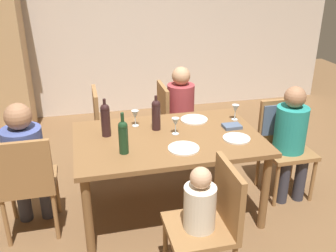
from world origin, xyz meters
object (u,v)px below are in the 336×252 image
object	(u,v)px
dining_table	(168,145)
wine_bottle_dark_red	(123,136)
chair_far_left	(108,124)
dinner_plate_guest_right	(194,119)
chair_left_end	(27,180)
person_man_bearded	(183,108)
person_man_guest	(26,159)
wine_glass_near_right	(176,123)
person_woman_host	(291,135)
chair_right_end	(283,133)
wine_bottle_short_olive	(156,114)
wine_glass_near_left	(235,109)
chair_far_right	(173,118)
wine_glass_centre	(135,115)
chair_near	(211,218)
dinner_plate_host	(237,138)
person_child_small	(196,217)
dinner_plate_guest_left	(184,148)

from	to	relation	value
dining_table	wine_bottle_dark_red	distance (m)	0.51
chair_far_left	dinner_plate_guest_right	xyz separation A→B (m)	(0.77, -0.59, 0.22)
chair_left_end	person_man_bearded	bearing A→B (deg)	32.19
person_man_guest	wine_glass_near_right	xyz separation A→B (m)	(1.26, 0.02, 0.19)
person_woman_host	chair_right_end	bearing A→B (deg)	-90.00
dining_table	chair_left_end	world-z (taller)	chair_left_end
wine_bottle_short_olive	wine_glass_near_left	size ratio (longest dim) A/B	2.14
chair_far_right	wine_bottle_short_olive	size ratio (longest dim) A/B	2.89
wine_glass_near_left	person_man_guest	bearing A→B (deg)	-173.92
chair_left_end	dinner_plate_guest_right	xyz separation A→B (m)	(1.51, 0.39, 0.22)
wine_glass_centre	wine_bottle_dark_red	bearing A→B (deg)	-108.53
chair_near	wine_bottle_dark_red	size ratio (longest dim) A/B	2.71
person_man_bearded	person_man_guest	bearing A→B (deg)	-60.87
chair_left_end	dinner_plate_host	xyz separation A→B (m)	(1.73, -0.10, 0.22)
wine_bottle_short_olive	wine_glass_centre	size ratio (longest dim) A/B	2.14
wine_bottle_short_olive	chair_far_left	bearing A→B (deg)	117.86
person_child_small	wine_glass_near_left	distance (m)	1.37
person_child_small	wine_bottle_dark_red	size ratio (longest dim) A/B	2.76
chair_left_end	person_child_small	xyz separation A→B (m)	(1.15, -0.81, 0.03)
wine_bottle_dark_red	dinner_plate_host	distance (m)	0.97
person_man_bearded	dinner_plate_host	xyz separation A→B (m)	(0.17, -1.08, 0.11)
person_man_guest	wine_bottle_dark_red	world-z (taller)	person_man_guest
chair_left_end	chair_near	xyz separation A→B (m)	(1.27, -0.81, 0.00)
dinner_plate_host	person_man_bearded	bearing A→B (deg)	98.89
chair_far_right	person_man_guest	world-z (taller)	person_man_guest
chair_far_right	dinner_plate_guest_left	xyz separation A→B (m)	(-0.20, -1.16, 0.22)
wine_glass_centre	dinner_plate_host	world-z (taller)	wine_glass_centre
dinner_plate_guest_right	dinner_plate_host	bearing A→B (deg)	-65.05
chair_right_end	chair_left_end	bearing A→B (deg)	5.11
person_woman_host	wine_glass_near_left	bearing A→B (deg)	-28.30
chair_far_left	wine_glass_near_right	size ratio (longest dim) A/B	6.17
dining_table	person_child_small	distance (m)	0.90
dining_table	person_woman_host	size ratio (longest dim) A/B	1.44
wine_bottle_dark_red	wine_glass_near_right	world-z (taller)	wine_bottle_dark_red
chair_right_end	person_woman_host	distance (m)	0.16
person_man_bearded	wine_glass_near_right	distance (m)	0.93
chair_far_left	wine_glass_centre	size ratio (longest dim) A/B	6.17
chair_near	person_woman_host	bearing A→B (deg)	-51.39
chair_far_right	wine_glass_centre	world-z (taller)	chair_far_right
chair_near	dinner_plate_host	world-z (taller)	chair_near
person_man_guest	wine_glass_near_right	distance (m)	1.27
chair_left_end	dinner_plate_host	size ratio (longest dim) A/B	3.95
dining_table	chair_left_end	size ratio (longest dim) A/B	1.74
dining_table	dinner_plate_guest_left	xyz separation A→B (m)	(0.07, -0.26, 0.09)
chair_far_left	wine_bottle_short_olive	bearing A→B (deg)	27.86
dining_table	wine_bottle_short_olive	world-z (taller)	wine_bottle_short_olive
chair_near	dinner_plate_guest_right	xyz separation A→B (m)	(0.24, 1.20, 0.22)
dinner_plate_guest_right	wine_bottle_short_olive	bearing A→B (deg)	-162.32
person_man_guest	person_child_small	bearing A→B (deg)	-38.65
chair_left_end	dinner_plate_host	distance (m)	1.75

